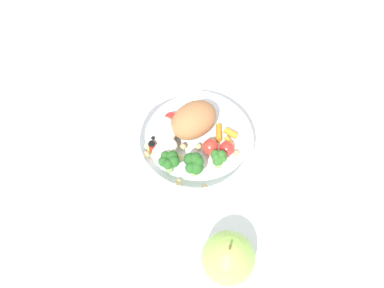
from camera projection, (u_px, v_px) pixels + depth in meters
ground_plane at (183, 147)px, 0.82m from camera, size 2.40×2.40×0.00m
food_container at (188, 139)px, 0.80m from camera, size 0.22×0.22×0.07m
loose_apple at (228, 258)px, 0.67m from camera, size 0.08×0.08×0.09m
folded_napkin at (161, 67)px, 0.92m from camera, size 0.15×0.16×0.01m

